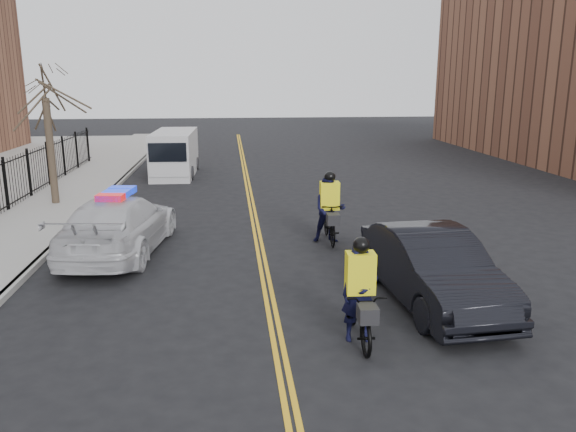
{
  "coord_description": "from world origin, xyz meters",
  "views": [
    {
      "loc": [
        -0.83,
        -12.18,
        4.87
      ],
      "look_at": [
        0.69,
        2.23,
        1.3
      ],
      "focal_mm": 35.0,
      "sensor_mm": 36.0,
      "label": 1
    }
  ],
  "objects_px": {
    "dark_sedan": "(432,268)",
    "cyclist_near": "(359,305)",
    "cargo_van": "(174,154)",
    "cyclist_far": "(329,214)",
    "police_cruiser": "(119,225)"
  },
  "relations": [
    {
      "from": "cargo_van",
      "to": "cyclist_far",
      "type": "relative_size",
      "value": 2.48
    },
    {
      "from": "dark_sedan",
      "to": "cargo_van",
      "type": "distance_m",
      "value": 19.11
    },
    {
      "from": "cargo_van",
      "to": "cyclist_far",
      "type": "bearing_deg",
      "value": -64.08
    },
    {
      "from": "cargo_van",
      "to": "cyclist_near",
      "type": "height_order",
      "value": "cargo_van"
    },
    {
      "from": "dark_sedan",
      "to": "cyclist_near",
      "type": "distance_m",
      "value": 2.58
    },
    {
      "from": "police_cruiser",
      "to": "cyclist_far",
      "type": "bearing_deg",
      "value": -168.87
    },
    {
      "from": "police_cruiser",
      "to": "cargo_van",
      "type": "bearing_deg",
      "value": -84.94
    },
    {
      "from": "cargo_van",
      "to": "cyclist_far",
      "type": "distance_m",
      "value": 13.99
    },
    {
      "from": "police_cruiser",
      "to": "cargo_van",
      "type": "relative_size",
      "value": 1.1
    },
    {
      "from": "cyclist_near",
      "to": "cyclist_far",
      "type": "height_order",
      "value": "cyclist_far"
    },
    {
      "from": "police_cruiser",
      "to": "cyclist_near",
      "type": "bearing_deg",
      "value": 138.81
    },
    {
      "from": "cyclist_near",
      "to": "police_cruiser",
      "type": "bearing_deg",
      "value": 133.92
    },
    {
      "from": "dark_sedan",
      "to": "cyclist_near",
      "type": "bearing_deg",
      "value": -145.44
    },
    {
      "from": "dark_sedan",
      "to": "cyclist_far",
      "type": "relative_size",
      "value": 2.3
    },
    {
      "from": "cargo_van",
      "to": "cyclist_near",
      "type": "relative_size",
      "value": 2.58
    }
  ]
}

